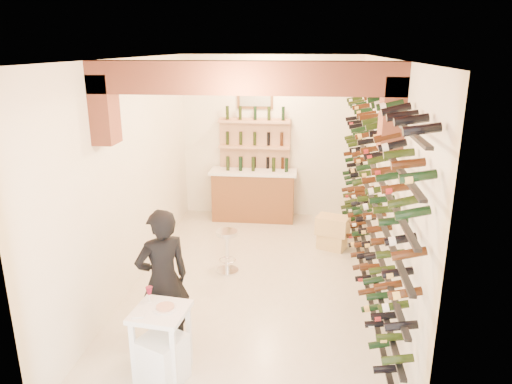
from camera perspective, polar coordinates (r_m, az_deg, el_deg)
ground at (r=7.17m, az=-0.26°, el=-10.69°), size 6.00×6.00×0.00m
room_shell at (r=6.17m, az=-0.55°, el=6.91°), size 3.52×6.02×3.21m
wine_rack at (r=6.60m, az=13.05°, el=0.87°), size 0.32×5.70×2.56m
back_counter at (r=9.43m, az=-0.30°, el=-0.19°), size 1.70×0.62×1.29m
back_shelving at (r=9.49m, az=-0.15°, el=3.91°), size 1.40×0.31×2.73m
tasting_table at (r=5.14m, az=-11.42°, el=-15.06°), size 0.60×0.60×0.94m
white_stool at (r=5.27m, az=-11.19°, el=-19.18°), size 0.54×0.54×0.52m
person at (r=5.49m, az=-11.14°, el=-10.40°), size 0.73×0.69×1.68m
chrome_barstool at (r=7.30m, az=-3.51°, el=-6.78°), size 0.35×0.35×0.67m
crate_lower at (r=8.30m, az=9.13°, el=-5.84°), size 0.54×0.47×0.27m
crate_upper at (r=8.19m, az=9.22°, el=-3.97°), size 0.62×0.51×0.31m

